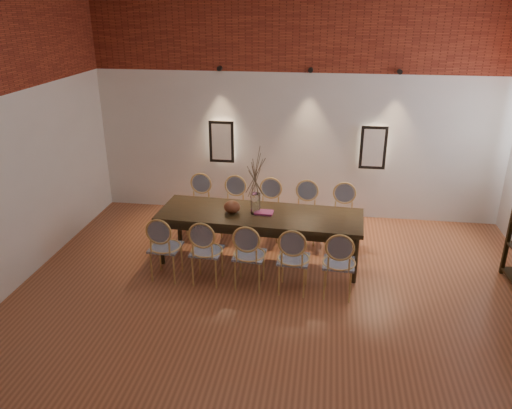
# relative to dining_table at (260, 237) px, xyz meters

# --- Properties ---
(floor) EXTENTS (7.00, 7.00, 0.02)m
(floor) POSITION_rel_dining_table_xyz_m (0.37, -1.65, -0.39)
(floor) COLOR #9B5836
(floor) RESTS_ON ground
(wall_back) EXTENTS (7.00, 0.10, 4.00)m
(wall_back) POSITION_rel_dining_table_xyz_m (0.37, 1.90, 1.62)
(wall_back) COLOR silver
(wall_back) RESTS_ON ground
(brick_band_back) EXTENTS (7.00, 0.02, 1.50)m
(brick_band_back) POSITION_rel_dining_table_xyz_m (0.37, 1.83, 2.88)
(brick_band_back) COLOR maroon
(brick_band_back) RESTS_ON ground
(brick_band_front) EXTENTS (7.00, 0.02, 1.50)m
(brick_band_front) POSITION_rel_dining_table_xyz_m (0.37, -5.13, 2.88)
(brick_band_front) COLOR maroon
(brick_band_front) RESTS_ON ground
(niche_left) EXTENTS (0.36, 0.06, 0.66)m
(niche_left) POSITION_rel_dining_table_xyz_m (-0.93, 1.80, 0.93)
(niche_left) COLOR #FFEAC6
(niche_left) RESTS_ON wall_back
(niche_right) EXTENTS (0.36, 0.06, 0.66)m
(niche_right) POSITION_rel_dining_table_xyz_m (1.67, 1.80, 0.93)
(niche_right) COLOR #FFEAC6
(niche_right) RESTS_ON wall_back
(spot_fixture_left) EXTENTS (0.08, 0.10, 0.08)m
(spot_fixture_left) POSITION_rel_dining_table_xyz_m (-0.93, 1.77, 2.17)
(spot_fixture_left) COLOR black
(spot_fixture_left) RESTS_ON wall_back
(spot_fixture_mid) EXTENTS (0.08, 0.10, 0.08)m
(spot_fixture_mid) POSITION_rel_dining_table_xyz_m (0.57, 1.77, 2.17)
(spot_fixture_mid) COLOR black
(spot_fixture_mid) RESTS_ON wall_back
(spot_fixture_right) EXTENTS (0.08, 0.10, 0.08)m
(spot_fixture_right) POSITION_rel_dining_table_xyz_m (1.97, 1.77, 2.17)
(spot_fixture_right) COLOR black
(spot_fixture_right) RESTS_ON wall_back
(dining_table) EXTENTS (2.97, 1.08, 0.75)m
(dining_table) POSITION_rel_dining_table_xyz_m (0.00, 0.00, 0.00)
(dining_table) COLOR #342613
(dining_table) RESTS_ON floor
(chair_near_a) EXTENTS (0.46, 0.46, 0.94)m
(chair_near_a) POSITION_rel_dining_table_xyz_m (-1.21, -0.70, 0.09)
(chair_near_a) COLOR tan
(chair_near_a) RESTS_ON floor
(chair_near_b) EXTENTS (0.46, 0.46, 0.94)m
(chair_near_b) POSITION_rel_dining_table_xyz_m (-0.62, -0.72, 0.09)
(chair_near_b) COLOR tan
(chair_near_b) RESTS_ON floor
(chair_near_c) EXTENTS (0.46, 0.46, 0.94)m
(chair_near_c) POSITION_rel_dining_table_xyz_m (-0.04, -0.75, 0.09)
(chair_near_c) COLOR tan
(chair_near_c) RESTS_ON floor
(chair_near_d) EXTENTS (0.46, 0.46, 0.94)m
(chair_near_d) POSITION_rel_dining_table_xyz_m (0.55, -0.78, 0.09)
(chair_near_d) COLOR tan
(chair_near_d) RESTS_ON floor
(chair_near_e) EXTENTS (0.46, 0.46, 0.94)m
(chair_near_e) POSITION_rel_dining_table_xyz_m (1.14, -0.81, 0.09)
(chair_near_e) COLOR tan
(chair_near_e) RESTS_ON floor
(chair_far_a) EXTENTS (0.46, 0.46, 0.94)m
(chair_far_a) POSITION_rel_dining_table_xyz_m (-1.14, 0.81, 0.09)
(chair_far_a) COLOR tan
(chair_far_a) RESTS_ON floor
(chair_far_b) EXTENTS (0.46, 0.46, 0.94)m
(chair_far_b) POSITION_rel_dining_table_xyz_m (-0.55, 0.78, 0.09)
(chair_far_b) COLOR tan
(chair_far_b) RESTS_ON floor
(chair_far_c) EXTENTS (0.46, 0.46, 0.94)m
(chair_far_c) POSITION_rel_dining_table_xyz_m (0.04, 0.75, 0.09)
(chair_far_c) COLOR tan
(chair_far_c) RESTS_ON floor
(chair_far_d) EXTENTS (0.46, 0.46, 0.94)m
(chair_far_d) POSITION_rel_dining_table_xyz_m (0.62, 0.72, 0.09)
(chair_far_d) COLOR tan
(chair_far_d) RESTS_ON floor
(chair_far_e) EXTENTS (0.46, 0.46, 0.94)m
(chair_far_e) POSITION_rel_dining_table_xyz_m (1.21, 0.70, 0.09)
(chair_far_e) COLOR tan
(chair_far_e) RESTS_ON floor
(vase) EXTENTS (0.14, 0.14, 0.30)m
(vase) POSITION_rel_dining_table_xyz_m (-0.07, 0.00, 0.53)
(vase) COLOR silver
(vase) RESTS_ON dining_table
(dried_branches) EXTENTS (0.50, 0.50, 0.70)m
(dried_branches) POSITION_rel_dining_table_xyz_m (-0.07, 0.00, 0.98)
(dried_branches) COLOR #4E422D
(dried_branches) RESTS_ON vase
(bowl) EXTENTS (0.24, 0.24, 0.18)m
(bowl) POSITION_rel_dining_table_xyz_m (-0.40, -0.03, 0.46)
(bowl) COLOR brown
(bowl) RESTS_ON dining_table
(book) EXTENTS (0.27, 0.19, 0.03)m
(book) POSITION_rel_dining_table_xyz_m (0.06, 0.00, 0.39)
(book) COLOR #9C3369
(book) RESTS_ON dining_table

